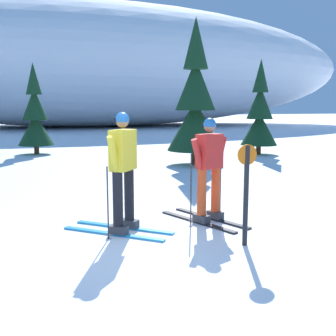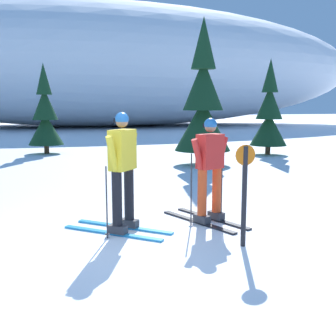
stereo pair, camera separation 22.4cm
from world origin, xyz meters
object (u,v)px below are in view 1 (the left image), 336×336
at_px(pine_tree_center_right, 195,104).
at_px(trail_marker_post, 246,189).
at_px(skier_red_jacket, 209,168).
at_px(skier_yellow_jacket, 123,170).
at_px(pine_tree_center_left, 35,116).
at_px(pine_tree_far_right, 260,115).

height_order(pine_tree_center_right, trail_marker_post, pine_tree_center_right).
bearing_deg(skier_red_jacket, skier_yellow_jacket, -174.15).
xyz_separation_m(skier_yellow_jacket, pine_tree_center_left, (-1.30, 10.76, 0.48)).
xyz_separation_m(pine_tree_center_right, trail_marker_post, (-2.07, -7.44, -1.12)).
distance_m(pine_tree_far_right, trail_marker_post, 10.73).
bearing_deg(skier_red_jacket, trail_marker_post, -87.88).
bearing_deg(skier_red_jacket, pine_tree_center_right, 71.22).
bearing_deg(pine_tree_center_right, pine_tree_far_right, 28.83).
xyz_separation_m(pine_tree_far_right, trail_marker_post, (-5.37, -9.26, -0.70)).
height_order(skier_red_jacket, trail_marker_post, skier_red_jacket).
bearing_deg(skier_yellow_jacket, pine_tree_far_right, 50.00).
bearing_deg(trail_marker_post, pine_tree_center_right, 74.45).
bearing_deg(pine_tree_center_right, pine_tree_center_left, 137.90).
distance_m(pine_tree_center_left, pine_tree_center_right, 6.57).
bearing_deg(pine_tree_far_right, trail_marker_post, -120.14).
relative_size(skier_red_jacket, pine_tree_center_left, 0.50).
bearing_deg(pine_tree_center_left, skier_yellow_jacket, -83.12).
bearing_deg(trail_marker_post, pine_tree_center_left, 103.29).
bearing_deg(pine_tree_far_right, skier_yellow_jacket, -130.00).
height_order(skier_red_jacket, pine_tree_center_right, pine_tree_center_right).
height_order(skier_red_jacket, pine_tree_center_left, pine_tree_center_left).
bearing_deg(pine_tree_center_right, skier_yellow_jacket, -119.24).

